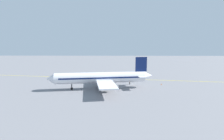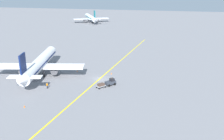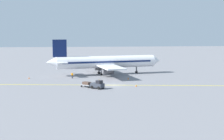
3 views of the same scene
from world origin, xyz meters
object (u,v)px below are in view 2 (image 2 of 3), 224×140
Objects in this scene: baggage_tug_dark at (111,82)px; ground_crew_worker at (47,85)px; airplane_distant_taxiing at (91,18)px; baggage_cart_trailing at (101,85)px; airplane_at_gate at (39,64)px; traffic_cone_by_wingtip at (111,73)px; traffic_cone_near_nose at (24,106)px; traffic_cone_mid_apron at (77,71)px.

baggage_tug_dark is 17.69m from ground_crew_worker.
airplane_distant_taxiing is 10.32× the size of baggage_cart_trailing.
traffic_cone_by_wingtip is at bearing 13.55° from airplane_at_gate.
airplane_distant_taxiing is 134.22m from traffic_cone_near_nose.
airplane_distant_taxiing reaches higher than traffic_cone_mid_apron.
baggage_cart_trailing is (-2.24, -2.42, -0.14)m from baggage_tug_dark.
airplane_at_gate is 111.89m from airplane_distant_taxiing.
ground_crew_worker is 15.50m from traffic_cone_mid_apron.
airplane_distant_taxiing is 108.66m from traffic_cone_mid_apron.
traffic_cone_mid_apron is (3.88, 26.84, 0.00)m from traffic_cone_near_nose.
traffic_cone_near_nose is at bearing -91.85° from ground_crew_worker.
baggage_cart_trailing is 5.20× the size of traffic_cone_mid_apron.
traffic_cone_near_nose is at bearing -134.07° from baggage_cart_trailing.
baggage_tug_dark reaches higher than traffic_cone_near_nose.
airplane_at_gate reaches higher than traffic_cone_near_nose.
traffic_cone_mid_apron is at bearing -76.46° from airplane_distant_taxiing.
baggage_tug_dark reaches higher than baggage_cart_trailing.
ground_crew_worker reaches higher than traffic_cone_near_nose.
airplane_distant_taxiing reaches higher than traffic_cone_by_wingtip.
airplane_at_gate is 22.45m from baggage_cart_trailing.
airplane_at_gate is at bearing 163.61° from baggage_cart_trailing.
airplane_at_gate is at bearing -153.14° from traffic_cone_mid_apron.
airplane_at_gate is at bearing -82.30° from airplane_distant_taxiing.
traffic_cone_by_wingtip is at bearing -0.05° from traffic_cone_mid_apron.
traffic_cone_by_wingtip is (-1.70, 9.13, -0.63)m from baggage_tug_dark.
airplane_distant_taxiing is at bearing 99.24° from traffic_cone_near_nose.
airplane_distant_taxiing is 53.64× the size of traffic_cone_mid_apron.
baggage_tug_dark is at bearing -71.41° from airplane_distant_taxiing.
traffic_cone_near_nose is 1.00× the size of traffic_cone_by_wingtip.
baggage_tug_dark is (38.59, -114.73, -2.44)m from airplane_distant_taxiing.
baggage_tug_dark is 1.92× the size of ground_crew_worker.
airplane_distant_taxiing is 122.69m from baggage_cart_trailing.
baggage_cart_trailing is 21.28m from traffic_cone_near_nose.
ground_crew_worker is at bearing -160.34° from baggage_tug_dark.
traffic_cone_near_nose is (-14.80, -15.28, -0.49)m from baggage_cart_trailing.
airplane_at_gate is 12.33m from ground_crew_worker.
traffic_cone_by_wingtip is at bearing 45.24° from ground_crew_worker.
baggage_cart_trailing is (21.35, -6.28, -2.95)m from airplane_at_gate.
airplane_at_gate reaches higher than baggage_tug_dark.
baggage_tug_dark is at bearing -9.28° from airplane_at_gate.
baggage_tug_dark is at bearing -79.43° from traffic_cone_by_wingtip.
baggage_tug_dark is (23.59, -3.85, -2.81)m from airplane_at_gate.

